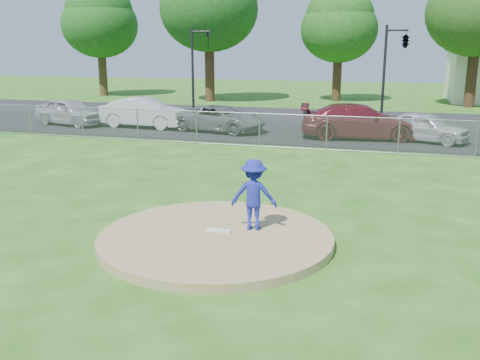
# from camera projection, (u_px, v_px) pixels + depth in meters

# --- Properties ---
(ground) EXTENTS (120.00, 120.00, 0.00)m
(ground) POSITION_uv_depth(u_px,v_px,m) (295.00, 158.00, 21.66)
(ground) COLOR #225713
(ground) RESTS_ON ground
(pitchers_mound) EXTENTS (5.40, 5.40, 0.20)m
(pitchers_mound) POSITION_uv_depth(u_px,v_px,m) (216.00, 238.00, 12.32)
(pitchers_mound) COLOR #968052
(pitchers_mound) RESTS_ON ground
(pitching_rubber) EXTENTS (0.60, 0.15, 0.04)m
(pitching_rubber) POSITION_uv_depth(u_px,v_px,m) (219.00, 230.00, 12.47)
(pitching_rubber) COLOR white
(pitching_rubber) RESTS_ON pitchers_mound
(chain_link_fence) EXTENTS (40.00, 0.06, 1.50)m
(chain_link_fence) POSITION_uv_depth(u_px,v_px,m) (304.00, 132.00, 23.34)
(chain_link_fence) COLOR gray
(chain_link_fence) RESTS_ON ground
(parking_lot) EXTENTS (50.00, 8.00, 0.01)m
(parking_lot) POSITION_uv_depth(u_px,v_px,m) (318.00, 133.00, 27.71)
(parking_lot) COLOR black
(parking_lot) RESTS_ON ground
(street) EXTENTS (60.00, 7.00, 0.01)m
(street) POSITION_uv_depth(u_px,v_px,m) (334.00, 116.00, 34.70)
(street) COLOR black
(street) RESTS_ON ground
(tree_far_left) EXTENTS (6.72, 6.72, 10.74)m
(tree_far_left) POSITION_uv_depth(u_px,v_px,m) (99.00, 15.00, 47.31)
(tree_far_left) COLOR #3D2916
(tree_far_left) RESTS_ON ground
(tree_center) EXTENTS (6.16, 6.16, 9.84)m
(tree_center) POSITION_uv_depth(u_px,v_px,m) (339.00, 20.00, 42.71)
(tree_center) COLOR #362113
(tree_center) RESTS_ON ground
(traffic_signal_left) EXTENTS (1.28, 0.20, 5.60)m
(traffic_signal_left) POSITION_uv_depth(u_px,v_px,m) (196.00, 63.00, 34.39)
(traffic_signal_left) COLOR black
(traffic_signal_left) RESTS_ON ground
(traffic_signal_center) EXTENTS (1.42, 2.48, 5.60)m
(traffic_signal_center) POSITION_uv_depth(u_px,v_px,m) (403.00, 42.00, 30.64)
(traffic_signal_center) COLOR black
(traffic_signal_center) RESTS_ON ground
(pitcher) EXTENTS (1.15, 0.75, 1.67)m
(pitcher) POSITION_uv_depth(u_px,v_px,m) (254.00, 195.00, 12.46)
(pitcher) COLOR #1B2598
(pitcher) RESTS_ON pitchers_mound
(traffic_cone) EXTENTS (0.39, 0.39, 0.76)m
(traffic_cone) POSITION_uv_depth(u_px,v_px,m) (193.00, 123.00, 28.66)
(traffic_cone) COLOR #F3400C
(traffic_cone) RESTS_ON parking_lot
(parked_car_silver) EXTENTS (4.72, 2.80, 1.51)m
(parked_car_silver) POSITION_uv_depth(u_px,v_px,m) (70.00, 112.00, 30.52)
(parked_car_silver) COLOR #B1B1B6
(parked_car_silver) RESTS_ON parking_lot
(parked_car_white) EXTENTS (5.02, 1.98, 1.63)m
(parked_car_white) POSITION_uv_depth(u_px,v_px,m) (144.00, 113.00, 29.58)
(parked_car_white) COLOR silver
(parked_car_white) RESTS_ON parking_lot
(parked_car_gray) EXTENTS (5.26, 3.24, 1.36)m
(parked_car_gray) POSITION_uv_depth(u_px,v_px,m) (220.00, 119.00, 28.17)
(parked_car_gray) COLOR slate
(parked_car_gray) RESTS_ON parking_lot
(parked_car_darkred) EXTENTS (6.02, 3.11, 1.67)m
(parked_car_darkred) POSITION_uv_depth(u_px,v_px,m) (360.00, 121.00, 26.01)
(parked_car_darkred) COLOR maroon
(parked_car_darkred) RESTS_ON parking_lot
(parked_car_pearl) EXTENTS (4.39, 2.96, 1.39)m
(parked_car_pearl) POSITION_uv_depth(u_px,v_px,m) (424.00, 127.00, 25.16)
(parked_car_pearl) COLOR silver
(parked_car_pearl) RESTS_ON parking_lot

